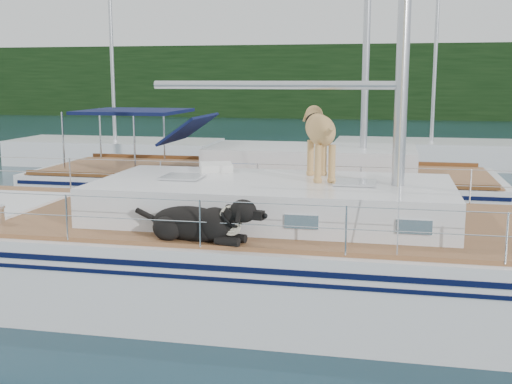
# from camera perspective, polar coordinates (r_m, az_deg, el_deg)

# --- Properties ---
(ground) EXTENTS (120.00, 120.00, 0.00)m
(ground) POSITION_cam_1_polar(r_m,az_deg,el_deg) (10.08, -3.05, -9.08)
(ground) COLOR black
(ground) RESTS_ON ground
(tree_line) EXTENTS (90.00, 3.00, 6.00)m
(tree_line) POSITION_cam_1_polar(r_m,az_deg,el_deg) (54.25, 9.40, 9.64)
(tree_line) COLOR black
(tree_line) RESTS_ON ground
(shore_bank) EXTENTS (92.00, 1.00, 1.20)m
(shore_bank) POSITION_cam_1_polar(r_m,az_deg,el_deg) (55.52, 9.38, 7.17)
(shore_bank) COLOR #595147
(shore_bank) RESTS_ON ground
(main_sailboat) EXTENTS (12.00, 3.80, 14.01)m
(main_sailboat) POSITION_cam_1_polar(r_m,az_deg,el_deg) (9.85, -2.51, -5.36)
(main_sailboat) COLOR white
(main_sailboat) RESTS_ON ground
(neighbor_sailboat) EXTENTS (11.00, 3.50, 13.30)m
(neighbor_sailboat) POSITION_cam_1_polar(r_m,az_deg,el_deg) (15.43, 0.88, 0.08)
(neighbor_sailboat) COLOR white
(neighbor_sailboat) RESTS_ON ground
(bg_boat_west) EXTENTS (8.00, 3.00, 11.65)m
(bg_boat_west) POSITION_cam_1_polar(r_m,az_deg,el_deg) (25.61, -12.37, 3.44)
(bg_boat_west) COLOR white
(bg_boat_west) RESTS_ON ground
(bg_boat_center) EXTENTS (7.20, 3.00, 11.65)m
(bg_boat_center) POSITION_cam_1_polar(r_m,az_deg,el_deg) (25.40, 15.27, 3.28)
(bg_boat_center) COLOR white
(bg_boat_center) RESTS_ON ground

